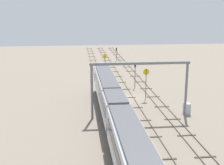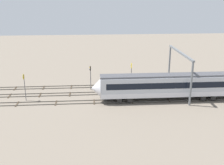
% 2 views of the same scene
% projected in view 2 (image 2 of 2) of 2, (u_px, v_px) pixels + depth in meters
% --- Properties ---
extents(ground_plane, '(160.54, 160.54, 0.00)m').
position_uv_depth(ground_plane, '(128.00, 93.00, 55.17)').
color(ground_plane, gray).
extents(track_near_foreground, '(144.54, 2.40, 0.16)m').
position_uv_depth(track_near_foreground, '(126.00, 86.00, 59.29)').
color(track_near_foreground, '#59544C').
rests_on(track_near_foreground, ground).
extents(track_second_near, '(144.54, 2.40, 0.16)m').
position_uv_depth(track_second_near, '(128.00, 93.00, 55.15)').
color(track_second_near, '#59544C').
rests_on(track_second_near, ground).
extents(track_with_train, '(144.54, 2.40, 0.16)m').
position_uv_depth(track_with_train, '(132.00, 101.00, 51.00)').
color(track_with_train, '#59544C').
rests_on(track_with_train, ground).
extents(overhead_gantry, '(0.40, 14.46, 8.18)m').
position_uv_depth(overhead_gantry, '(180.00, 63.00, 53.86)').
color(overhead_gantry, slate).
rests_on(overhead_gantry, ground).
extents(speed_sign_near_foreground, '(0.14, 1.10, 5.40)m').
position_uv_depth(speed_sign_near_foreground, '(131.00, 71.00, 56.73)').
color(speed_sign_near_foreground, '#4C4C51').
rests_on(speed_sign_near_foreground, ground).
extents(speed_sign_mid_trackside, '(0.14, 1.02, 5.11)m').
position_uv_depth(speed_sign_mid_trackside, '(24.00, 83.00, 50.27)').
color(speed_sign_mid_trackside, '#4C4C51').
rests_on(speed_sign_mid_trackside, ground).
extents(signal_light_trackside_approach, '(0.31, 0.32, 4.98)m').
position_uv_depth(signal_light_trackside_approach, '(90.00, 75.00, 55.91)').
color(signal_light_trackside_approach, '#4C4C51').
rests_on(signal_light_trackside_approach, ground).
extents(relay_cabinet, '(1.27, 0.81, 1.71)m').
position_uv_depth(relay_cabinet, '(166.00, 77.00, 62.41)').
color(relay_cabinet, '#B2B7BC').
rests_on(relay_cabinet, ground).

